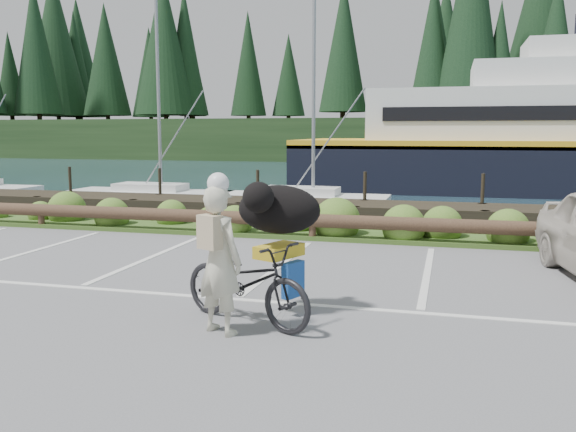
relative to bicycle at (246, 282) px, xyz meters
The scene contains 7 objects.
ground 1.57m from the bicycle, 109.65° to the left, with size 72.00×72.00×0.00m, color #5C5C5F.
harbor_backdrop 79.91m from the bicycle, 90.08° to the left, with size 170.00×160.00×30.00m.
vegetation_strip 6.72m from the bicycle, 94.24° to the left, with size 34.00×1.60×0.10m, color #3D5B21.
log_rail 6.03m from the bicycle, 94.73° to the left, with size 32.00×0.30×0.60m, color #443021, non-canonical shape.
bicycle is the anchor object (origin of this frame).
cyclist 0.59m from the bicycle, 113.47° to the right, with size 0.65×0.43×1.79m, color beige.
dog 1.07m from the bicycle, 66.53° to the left, with size 1.12×0.55×0.65m, color black.
Camera 1 is at (2.92, -8.46, 2.41)m, focal length 38.00 mm.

